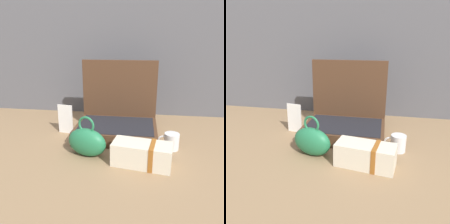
{
  "view_description": "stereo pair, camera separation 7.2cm",
  "coord_description": "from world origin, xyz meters",
  "views": [
    {
      "loc": [
        0.15,
        -1.07,
        0.54
      ],
      "look_at": [
        0.0,
        -0.02,
        0.19
      ],
      "focal_mm": 36.71,
      "sensor_mm": 36.0,
      "label": 1
    },
    {
      "loc": [
        0.22,
        -1.06,
        0.54
      ],
      "look_at": [
        0.0,
        -0.02,
        0.19
      ],
      "focal_mm": 36.71,
      "sensor_mm": 36.0,
      "label": 2
    }
  ],
  "objects": [
    {
      "name": "cream_toiletry_bag",
      "position": [
        0.16,
        -0.16,
        0.05
      ],
      "size": [
        0.27,
        0.16,
        0.11
      ],
      "color": "beige",
      "rests_on": "ground_plane"
    },
    {
      "name": "ground_plane",
      "position": [
        0.0,
        0.0,
        0.0
      ],
      "size": [
        6.0,
        6.0,
        0.0
      ],
      "primitive_type": "plane",
      "color": "#8C6D4C"
    },
    {
      "name": "info_card_left",
      "position": [
        -0.29,
        0.14,
        0.09
      ],
      "size": [
        0.09,
        0.02,
        0.17
      ],
      "primitive_type": "cube",
      "rotation": [
        0.0,
        0.0,
        -0.16
      ],
      "color": "white",
      "rests_on": "ground_plane"
    },
    {
      "name": "back_wall",
      "position": [
        0.0,
        0.58,
        0.7
      ],
      "size": [
        3.2,
        0.06,
        1.4
      ],
      "primitive_type": "cube",
      "color": "#56565B",
      "rests_on": "ground_plane"
    },
    {
      "name": "open_suitcase",
      "position": [
        0.01,
        0.17,
        0.09
      ],
      "size": [
        0.45,
        0.33,
        0.41
      ],
      "color": "#4C301E",
      "rests_on": "ground_plane"
    },
    {
      "name": "coffee_mug",
      "position": [
        0.3,
        0.01,
        0.04
      ],
      "size": [
        0.11,
        0.07,
        0.08
      ],
      "color": "silver",
      "rests_on": "ground_plane"
    },
    {
      "name": "teal_pouch_handbag",
      "position": [
        -0.1,
        -0.11,
        0.07
      ],
      "size": [
        0.21,
        0.14,
        0.2
      ],
      "color": "#237247",
      "rests_on": "ground_plane"
    }
  ]
}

